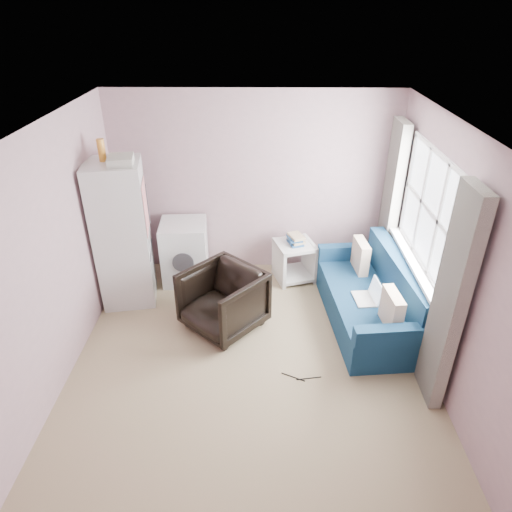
{
  "coord_description": "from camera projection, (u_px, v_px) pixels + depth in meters",
  "views": [
    {
      "loc": [
        0.11,
        -3.71,
        3.45
      ],
      "look_at": [
        0.05,
        0.6,
        1.0
      ],
      "focal_mm": 32.0,
      "sensor_mm": 36.0,
      "label": 1
    }
  ],
  "objects": [
    {
      "name": "sofa",
      "position": [
        372.0,
        301.0,
        5.43
      ],
      "size": [
        1.03,
        1.95,
        0.84
      ],
      "rotation": [
        0.0,
        0.0,
        0.1
      ],
      "color": "navy",
      "rests_on": "ground"
    },
    {
      "name": "fridge",
      "position": [
        122.0,
        234.0,
        5.58
      ],
      "size": [
        0.74,
        0.73,
        2.09
      ],
      "rotation": [
        0.0,
        0.0,
        0.18
      ],
      "color": "#BCBCBC",
      "rests_on": "ground"
    },
    {
      "name": "armchair",
      "position": [
        223.0,
        298.0,
        5.3
      ],
      "size": [
        1.1,
        1.09,
        0.83
      ],
      "primitive_type": "imported",
      "rotation": [
        0.0,
        0.0,
        -0.73
      ],
      "color": "black",
      "rests_on": "ground"
    },
    {
      "name": "window_dressing",
      "position": [
        415.0,
        244.0,
        4.98
      ],
      "size": [
        0.17,
        2.62,
        2.18
      ],
      "color": "white",
      "rests_on": "ground"
    },
    {
      "name": "room",
      "position": [
        252.0,
        264.0,
        4.32
      ],
      "size": [
        3.84,
        4.24,
        2.54
      ],
      "color": "#998564",
      "rests_on": "ground"
    },
    {
      "name": "floor_cables",
      "position": [
        301.0,
        378.0,
        4.74
      ],
      "size": [
        0.41,
        0.13,
        0.01
      ],
      "rotation": [
        0.0,
        0.0,
        -0.1
      ],
      "color": "black",
      "rests_on": "ground"
    },
    {
      "name": "washing_machine",
      "position": [
        185.0,
        250.0,
        6.22
      ],
      "size": [
        0.64,
        0.65,
        0.85
      ],
      "rotation": [
        0.0,
        0.0,
        0.07
      ],
      "color": "#BCBCBC",
      "rests_on": "ground"
    },
    {
      "name": "side_table",
      "position": [
        294.0,
        258.0,
        6.29
      ],
      "size": [
        0.62,
        0.62,
        0.68
      ],
      "rotation": [
        0.0,
        0.0,
        0.3
      ],
      "color": "silver",
      "rests_on": "ground"
    }
  ]
}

